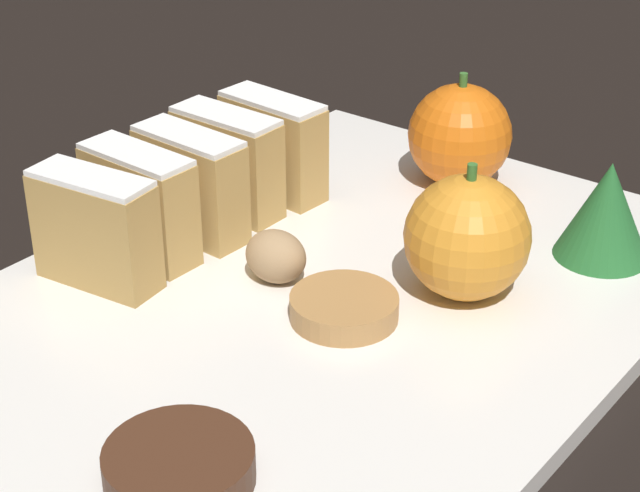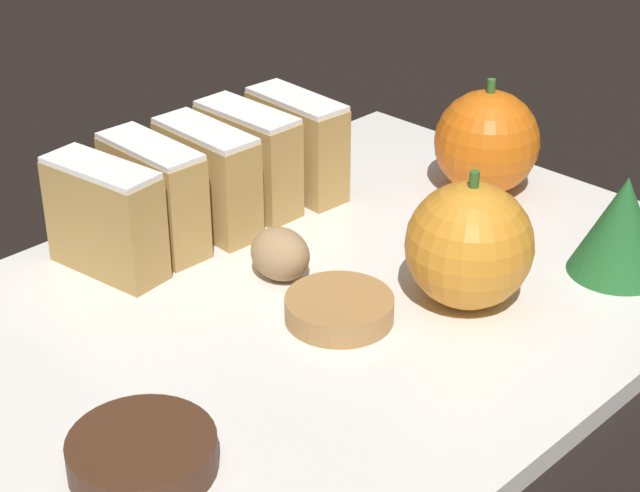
% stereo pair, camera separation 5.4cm
% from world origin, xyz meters
% --- Properties ---
extents(ground_plane, '(6.00, 6.00, 0.00)m').
position_xyz_m(ground_plane, '(0.00, 0.00, 0.00)').
color(ground_plane, black).
extents(serving_platter, '(0.31, 0.43, 0.01)m').
position_xyz_m(serving_platter, '(0.00, 0.00, 0.01)').
color(serving_platter, white).
rests_on(serving_platter, ground_plane).
extents(stollen_slice_front, '(0.07, 0.03, 0.06)m').
position_xyz_m(stollen_slice_front, '(-0.10, -0.06, 0.04)').
color(stollen_slice_front, tan).
rests_on(stollen_slice_front, serving_platter).
extents(stollen_slice_second, '(0.07, 0.03, 0.06)m').
position_xyz_m(stollen_slice_second, '(-0.11, -0.02, 0.04)').
color(stollen_slice_second, tan).
rests_on(stollen_slice_second, serving_platter).
extents(stollen_slice_third, '(0.07, 0.03, 0.06)m').
position_xyz_m(stollen_slice_third, '(-0.10, 0.01, 0.04)').
color(stollen_slice_third, tan).
rests_on(stollen_slice_third, serving_platter).
extents(stollen_slice_fourth, '(0.07, 0.03, 0.06)m').
position_xyz_m(stollen_slice_fourth, '(-0.11, 0.05, 0.04)').
color(stollen_slice_fourth, tan).
rests_on(stollen_slice_fourth, serving_platter).
extents(stollen_slice_fifth, '(0.07, 0.03, 0.06)m').
position_xyz_m(stollen_slice_fifth, '(-0.10, 0.08, 0.04)').
color(stollen_slice_fifth, tan).
rests_on(stollen_slice_fifth, serving_platter).
extents(orange_near, '(0.06, 0.06, 0.07)m').
position_xyz_m(orange_near, '(0.06, 0.05, 0.04)').
color(orange_near, orange).
rests_on(orange_near, serving_platter).
extents(orange_far, '(0.06, 0.06, 0.07)m').
position_xyz_m(orange_far, '(-0.02, 0.16, 0.04)').
color(orange_far, orange).
rests_on(orange_far, serving_platter).
extents(walnut, '(0.03, 0.03, 0.03)m').
position_xyz_m(walnut, '(-0.03, 0.00, 0.03)').
color(walnut, tan).
rests_on(walnut, serving_platter).
extents(chocolate_cookie, '(0.06, 0.06, 0.01)m').
position_xyz_m(chocolate_cookie, '(0.04, -0.15, 0.02)').
color(chocolate_cookie, '#472819').
rests_on(chocolate_cookie, serving_platter).
extents(gingerbread_cookie, '(0.05, 0.05, 0.01)m').
position_xyz_m(gingerbread_cookie, '(0.02, -0.01, 0.02)').
color(gingerbread_cookie, '#B27F47').
rests_on(gingerbread_cookie, serving_platter).
extents(evergreen_sprig, '(0.05, 0.05, 0.06)m').
position_xyz_m(evergreen_sprig, '(0.10, 0.13, 0.04)').
color(evergreen_sprig, '#23662D').
rests_on(evergreen_sprig, serving_platter).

